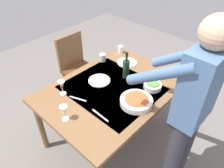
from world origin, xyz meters
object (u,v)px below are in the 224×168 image
object	(u,v)px
water_cup_near_right	(120,49)
dinner_plate_far	(127,63)
wine_glass_right	(62,85)
dinner_plate_near	(99,80)
side_bowl_salad	(153,85)
wine_glass_left	(64,111)
water_cup_near_left	(102,58)
dining_table	(112,93)
wine_bottle	(126,68)
chair_near	(76,64)
person_server	(190,108)
serving_bowl_pasta	(136,101)

from	to	relation	value
water_cup_near_right	dinner_plate_far	world-z (taller)	water_cup_near_right
wine_glass_right	dinner_plate_near	distance (m)	0.41
wine_glass_right	side_bowl_salad	distance (m)	0.89
wine_glass_left	water_cup_near_left	xyz separation A→B (m)	(-0.88, -0.44, -0.06)
dinner_plate_near	side_bowl_salad	bearing A→B (deg)	120.61
dining_table	wine_bottle	size ratio (longest dim) A/B	4.75
chair_near	dinner_plate_near	xyz separation A→B (m)	(0.25, 0.72, 0.22)
water_cup_near_left	dinner_plate_near	bearing A→B (deg)	40.19
water_cup_near_right	dinner_plate_near	size ratio (longest dim) A/B	0.42
dining_table	person_server	bearing A→B (deg)	92.66
dinner_plate_far	wine_glass_left	bearing A→B (deg)	10.40
water_cup_near_left	dinner_plate_far	bearing A→B (deg)	123.95
side_bowl_salad	person_server	bearing A→B (deg)	63.50
wine_bottle	water_cup_near_right	size ratio (longest dim) A/B	3.09
water_cup_near_right	dinner_plate_far	bearing A→B (deg)	59.58
side_bowl_salad	dinner_plate_near	xyz separation A→B (m)	(0.28, -0.48, -0.03)
water_cup_near_right	wine_glass_left	bearing A→B (deg)	19.24
chair_near	water_cup_near_right	xyz separation A→B (m)	(-0.35, 0.49, 0.26)
person_server	side_bowl_salad	size ratio (longest dim) A/B	9.38
water_cup_near_left	side_bowl_salad	world-z (taller)	water_cup_near_left
water_cup_near_right	dinner_plate_near	bearing A→B (deg)	20.98
chair_near	person_server	world-z (taller)	person_server
serving_bowl_pasta	side_bowl_salad	distance (m)	0.29
wine_glass_right	dinner_plate_near	xyz separation A→B (m)	(-0.38, 0.11, -0.10)
wine_bottle	dinner_plate_near	xyz separation A→B (m)	(0.24, -0.16, -0.10)
chair_near	wine_bottle	size ratio (longest dim) A/B	3.07
chair_near	water_cup_near_right	world-z (taller)	chair_near
wine_glass_right	side_bowl_salad	world-z (taller)	wine_glass_right
chair_near	wine_glass_left	distance (m)	1.26
wine_bottle	serving_bowl_pasta	xyz separation A→B (m)	(0.26, 0.34, -0.08)
chair_near	side_bowl_salad	xyz separation A→B (m)	(-0.04, 1.20, 0.25)
chair_near	water_cup_near_left	world-z (taller)	chair_near
wine_bottle	dinner_plate_near	size ratio (longest dim) A/B	1.29
wine_glass_right	water_cup_near_left	bearing A→B (deg)	-168.00
dining_table	wine_glass_left	bearing A→B (deg)	0.26
wine_bottle	wine_glass_right	world-z (taller)	wine_bottle
dining_table	dinner_plate_far	distance (m)	0.51
wine_glass_left	serving_bowl_pasta	distance (m)	0.65
chair_near	serving_bowl_pasta	xyz separation A→B (m)	(0.26, 1.22, 0.25)
person_server	water_cup_near_right	distance (m)	1.32
serving_bowl_pasta	side_bowl_salad	size ratio (longest dim) A/B	1.67
dining_table	side_bowl_salad	xyz separation A→B (m)	(-0.28, 0.30, 0.11)
wine_bottle	water_cup_near_left	bearing A→B (deg)	-98.29
chair_near	dinner_plate_far	size ratio (longest dim) A/B	3.96
wine_glass_left	side_bowl_salad	world-z (taller)	wine_glass_left
chair_near	side_bowl_salad	distance (m)	1.22
wine_bottle	dinner_plate_near	world-z (taller)	wine_bottle
dinner_plate_near	dinner_plate_far	world-z (taller)	same
dining_table	water_cup_near_right	xyz separation A→B (m)	(-0.59, -0.41, 0.12)
chair_near	serving_bowl_pasta	distance (m)	1.27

